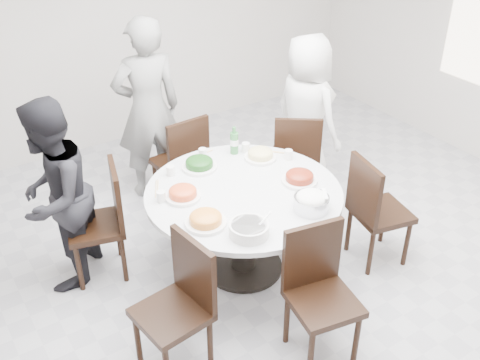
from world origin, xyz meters
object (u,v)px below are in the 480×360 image
chair_s (324,300)px  diner_right (306,114)px  soup_bowl (249,229)px  beverage_bottle (234,140)px  chair_ne (296,156)px  diner_middle (148,110)px  chair_sw (171,312)px  chair_se (381,210)px  chair_n (179,160)px  chair_nw (95,224)px  rice_bowl (311,203)px  diner_left (54,197)px  dining_table (243,231)px

chair_s → diner_right: (1.27, 1.81, 0.30)m
soup_bowl → beverage_bottle: 1.15m
chair_ne → diner_middle: size_ratio=0.54×
diner_middle → chair_s: bearing=99.1°
chair_ne → diner_right: size_ratio=0.61×
chair_sw → chair_s: size_ratio=1.00×
chair_ne → diner_right: 0.43m
chair_se → diner_middle: (-1.10, 1.97, 0.40)m
chair_n → chair_nw: same height
chair_s → rice_bowl: 0.71m
chair_sw → diner_left: 1.32m
chair_nw → chair_sw: (0.06, -1.17, 0.00)m
chair_ne → chair_se: 1.08m
chair_sw → soup_bowl: chair_sw is taller
chair_nw → beverage_bottle: beverage_bottle is taller
diner_left → soup_bowl: size_ratio=5.59×
chair_s → chair_se: bearing=37.3°
chair_nw → chair_s: bearing=45.7°
chair_n → chair_ne: bearing=146.5°
chair_ne → chair_sw: 2.24m
chair_n → beverage_bottle: beverage_bottle is taller
soup_bowl → rice_bowl: bearing=0.2°
diner_left → rice_bowl: 1.89m
chair_nw → chair_sw: 1.17m
chair_se → chair_sw: bearing=104.7°
diner_right → rice_bowl: 1.58m
diner_right → chair_se: bearing=162.2°
diner_right → diner_left: size_ratio=1.01×
diner_right → beverage_bottle: bearing=96.2°
chair_n → chair_se: size_ratio=1.00×
dining_table → diner_right: bearing=32.6°
chair_ne → soup_bowl: (-1.25, -1.07, 0.32)m
diner_middle → diner_right: bearing=160.1°
chair_n → diner_right: 1.29m
dining_table → diner_left: diner_left is taller
dining_table → chair_n: bearing=89.0°
chair_sw → diner_right: 2.57m
chair_n → soup_bowl: 1.66m
diner_middle → diner_left: diner_middle is taller
chair_nw → beverage_bottle: 1.31m
rice_bowl → beverage_bottle: beverage_bottle is taller
chair_se → chair_n: bearing=43.4°
diner_right → rice_bowl: bearing=134.7°
chair_ne → diner_middle: (-1.06, 0.89, 0.40)m
chair_ne → chair_n: size_ratio=1.00×
dining_table → soup_bowl: 0.69m
chair_nw → beverage_bottle: size_ratio=3.92×
chair_ne → chair_n: (-0.96, 0.53, 0.00)m
diner_right → diner_middle: size_ratio=0.88×
diner_left → beverage_bottle: size_ratio=6.30×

